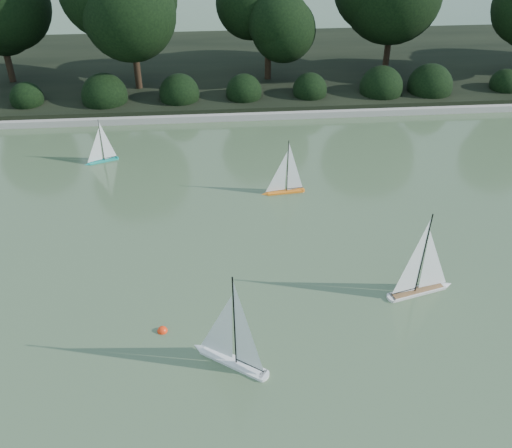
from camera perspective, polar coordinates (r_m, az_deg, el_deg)
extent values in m
plane|color=#374C2D|center=(9.02, 2.13, -12.90)|extent=(80.00, 80.00, 0.00)
cube|color=gray|center=(16.46, -1.50, 10.77)|extent=(40.00, 0.35, 0.18)
cube|color=black|center=(20.18, -2.23, 15.39)|extent=(40.00, 8.00, 0.30)
cylinder|color=black|center=(19.84, -23.37, 14.02)|extent=(0.20, 0.20, 1.37)
cylinder|color=black|center=(18.08, -11.78, 14.76)|extent=(0.20, 0.20, 1.66)
sphere|color=black|center=(17.55, -12.59, 21.00)|extent=(2.66, 2.66, 2.66)
cylinder|color=black|center=(18.58, 1.19, 15.32)|extent=(0.20, 0.20, 1.26)
sphere|color=black|center=(18.14, 1.25, 20.04)|extent=(2.10, 2.10, 2.10)
cylinder|color=black|center=(19.96, 12.99, 16.53)|extent=(0.20, 0.20, 1.73)
sphere|color=black|center=(17.90, -21.68, 11.59)|extent=(1.10, 1.10, 1.10)
sphere|color=black|center=(17.43, -15.26, 12.22)|extent=(1.10, 1.10, 1.10)
sphere|color=black|center=(17.18, -8.55, 12.72)|extent=(1.10, 1.10, 1.10)
sphere|color=black|center=(17.16, -1.71, 13.06)|extent=(1.10, 1.10, 1.10)
sphere|color=black|center=(17.38, 5.07, 13.21)|extent=(1.10, 1.10, 1.10)
sphere|color=black|center=(17.81, 11.60, 13.19)|extent=(1.10, 1.10, 1.10)
sphere|color=black|center=(18.46, 17.75, 13.02)|extent=(1.10, 1.10, 1.10)
sphere|color=black|center=(19.29, 23.41, 12.73)|extent=(1.10, 1.10, 1.10)
cube|color=silver|center=(8.86, -2.29, -13.49)|extent=(1.01, 0.80, 0.11)
cone|color=silver|center=(9.11, -5.69, -11.95)|extent=(0.30, 0.30, 0.22)
cylinder|color=silver|center=(8.67, 0.82, -14.84)|extent=(0.18, 0.18, 0.11)
cylinder|color=black|center=(8.20, -2.11, -9.42)|extent=(0.03, 0.03, 1.67)
cylinder|color=black|center=(8.66, -0.64, -13.69)|extent=(0.41, 0.30, 0.02)
cube|color=silver|center=(10.42, 15.84, -6.37)|extent=(1.07, 0.48, 0.11)
cone|color=silver|center=(10.74, 18.55, -5.56)|extent=(0.26, 0.26, 0.21)
cylinder|color=silver|center=(10.16, 13.37, -7.10)|extent=(0.15, 0.15, 0.11)
cube|color=olive|center=(10.38, 15.89, -6.13)|extent=(0.98, 0.40, 0.01)
cylinder|color=black|center=(9.87, 16.36, -2.60)|extent=(0.03, 0.03, 1.63)
cylinder|color=black|center=(10.20, 14.61, -6.27)|extent=(0.47, 0.14, 0.02)
cube|color=orange|center=(12.84, 2.92, 3.34)|extent=(0.82, 0.24, 0.08)
cone|color=orange|center=(12.75, 0.86, 3.14)|extent=(0.18, 0.18, 0.16)
cylinder|color=orange|center=(12.93, 4.67, 3.49)|extent=(0.11, 0.11, 0.08)
cylinder|color=black|center=(12.52, 3.19, 5.98)|extent=(0.02, 0.02, 1.26)
cylinder|color=black|center=(12.84, 3.88, 3.76)|extent=(0.37, 0.05, 0.01)
cube|color=teal|center=(14.62, -15.04, 6.18)|extent=(0.70, 0.37, 0.07)
cone|color=teal|center=(14.58, -16.57, 5.83)|extent=(0.18, 0.18, 0.14)
cylinder|color=teal|center=(14.67, -13.73, 6.48)|extent=(0.11, 0.11, 0.07)
cylinder|color=black|center=(14.38, -15.24, 8.22)|extent=(0.02, 0.02, 1.07)
cylinder|color=black|center=(14.62, -14.38, 6.61)|extent=(0.30, 0.12, 0.01)
sphere|color=#F9310D|center=(9.48, -9.34, -10.52)|extent=(0.17, 0.17, 0.17)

